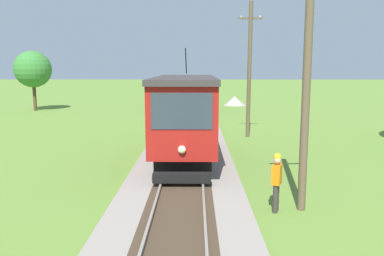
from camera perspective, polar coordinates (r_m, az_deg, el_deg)
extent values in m
cube|color=maroon|center=(16.75, -1.05, 2.57)|extent=(2.50, 8.00, 2.60)
cube|color=#383333|center=(16.64, -1.06, 7.40)|extent=(2.60, 8.32, 0.22)
cube|color=black|center=(17.00, -1.03, -2.72)|extent=(2.10, 7.04, 0.44)
cube|color=#2D3842|center=(12.71, -1.57, 2.56)|extent=(2.10, 0.03, 1.25)
cube|color=#2D3842|center=(16.72, 3.29, 3.80)|extent=(0.02, 6.72, 1.04)
sphere|color=#F4EAB2|center=(12.88, -1.55, -3.29)|extent=(0.28, 0.28, 0.28)
cylinder|color=black|center=(18.23, -0.92, 10.11)|extent=(0.05, 1.67, 1.19)
cube|color=black|center=(12.99, -1.55, -7.52)|extent=(2.00, 0.36, 0.32)
cylinder|color=black|center=(14.82, -1.27, -4.52)|extent=(1.54, 0.80, 0.80)
cylinder|color=black|center=(19.20, -0.84, -1.34)|extent=(1.54, 0.80, 0.80)
cube|color=maroon|center=(37.15, -0.15, 5.44)|extent=(2.40, 5.20, 1.70)
cube|color=black|center=(37.24, -0.15, 3.79)|extent=(2.02, 4.78, 0.38)
cylinder|color=black|center=(35.69, -0.18, 3.55)|extent=(1.54, 0.76, 0.76)
cylinder|color=black|center=(38.79, -0.12, 4.01)|extent=(1.54, 0.76, 0.76)
cylinder|color=brown|center=(11.36, 16.99, 6.93)|extent=(0.24, 0.39, 7.73)
cylinder|color=brown|center=(22.85, 8.69, 8.53)|extent=(0.24, 0.44, 8.01)
cube|color=brown|center=(23.02, 8.88, 16.12)|extent=(1.40, 0.10, 0.10)
cylinder|color=silver|center=(22.96, 7.47, 16.42)|extent=(0.08, 0.08, 0.10)
cylinder|color=silver|center=(23.12, 10.29, 16.30)|extent=(0.08, 0.08, 0.10)
cone|color=#9E998E|center=(42.36, 6.47, 4.14)|extent=(2.40, 2.40, 1.03)
cylinder|color=#38332D|center=(11.46, 12.52, -10.44)|extent=(0.15, 0.15, 0.86)
cylinder|color=#38332D|center=(11.61, 12.70, -10.19)|extent=(0.15, 0.15, 0.86)
cube|color=orange|center=(11.31, 12.74, -6.87)|extent=(0.38, 0.45, 0.58)
sphere|color=tan|center=(11.20, 12.81, -4.76)|extent=(0.22, 0.22, 0.22)
sphere|color=yellow|center=(11.18, 12.83, -4.26)|extent=(0.21, 0.21, 0.21)
cylinder|color=#4C3823|center=(39.94, -22.75, 4.38)|extent=(0.32, 0.32, 2.71)
sphere|color=#387A33|center=(39.84, -22.99, 8.22)|extent=(3.52, 3.52, 3.52)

